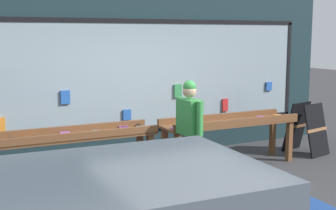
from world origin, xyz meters
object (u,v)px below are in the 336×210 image
person_browsing (189,124)px  small_dog (176,173)px  display_table_left (74,141)px  display_table_right (230,126)px  sandwich_board_sign (306,128)px

person_browsing → small_dog: 0.80m
display_table_left → display_table_right: (2.79, -0.00, -0.03)m
sandwich_board_sign → display_table_left: bearing=168.8°
small_dog → sandwich_board_sign: 3.44m
display_table_left → display_table_right: bearing=-0.1°
display_table_right → person_browsing: person_browsing is taller
sandwich_board_sign → display_table_right: bearing=168.8°
display_table_right → small_dog: size_ratio=4.82×
display_table_left → display_table_right: display_table_left is taller
small_dog → sandwich_board_sign: size_ratio=0.53×
display_table_left → small_dog: size_ratio=4.81×
small_dog → sandwich_board_sign: sandwich_board_sign is taller
display_table_right → sandwich_board_sign: (1.80, -0.01, -0.21)m
display_table_right → sandwich_board_sign: sandwich_board_sign is taller
display_table_right → sandwich_board_sign: 1.82m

